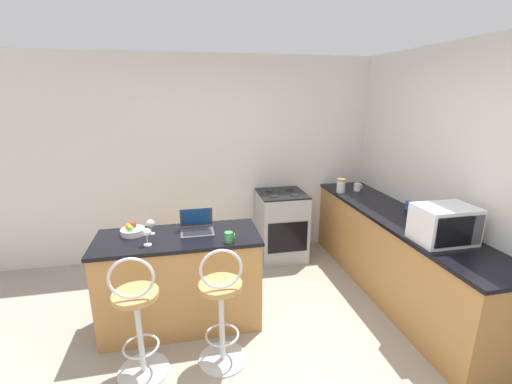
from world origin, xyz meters
TOP-DOWN VIEW (x-y plane):
  - ground_plane at (0.00, 0.00)m, footprint 20.00×20.00m
  - wall_back at (0.00, 2.30)m, footprint 12.00×0.06m
  - wall_right at (2.03, 0.00)m, footprint 0.06×12.00m
  - breakfast_bar at (-0.57, 0.81)m, footprint 1.46×0.62m
  - counter_right at (1.70, 0.89)m, footprint 0.63×2.80m
  - bar_stool_near at (-0.89, 0.22)m, footprint 0.40×0.40m
  - bar_stool_far at (-0.26, 0.22)m, footprint 0.40×0.40m
  - laptop at (-0.40, 0.89)m, footprint 0.30×0.27m
  - microwave at (1.66, 0.22)m, footprint 0.48×0.35m
  - stove_range at (0.73, 1.95)m, footprint 0.60×0.61m
  - wine_glass_short at (-0.82, 0.67)m, footprint 0.07×0.07m
  - storage_jar at (1.48, 1.82)m, footprint 0.11×0.11m
  - mug_blue at (1.92, 1.04)m, footprint 0.09×0.07m
  - mug_white at (1.73, 1.85)m, footprint 0.10×0.09m
  - fruit_bowl at (-0.97, 0.94)m, footprint 0.21×0.21m
  - mug_green at (-0.14, 0.58)m, footprint 0.09×0.07m
  - wine_glass_tall at (-0.81, 0.91)m, footprint 0.07×0.07m

SIDE VIEW (x-z plane):
  - ground_plane at x=0.00m, z-range 0.00..0.00m
  - stove_range at x=0.73m, z-range 0.00..0.90m
  - counter_right at x=1.70m, z-range 0.00..0.90m
  - breakfast_bar at x=-0.57m, z-range 0.00..0.90m
  - bar_stool_near at x=-0.89m, z-range -0.03..1.02m
  - bar_stool_far at x=-0.26m, z-range -0.03..1.02m
  - fruit_bowl at x=-0.97m, z-range 0.88..0.99m
  - mug_blue at x=1.92m, z-range 0.90..0.99m
  - mug_green at x=-0.14m, z-range 0.90..0.99m
  - mug_white at x=1.73m, z-range 0.90..1.00m
  - laptop at x=-0.40m, z-range 0.85..1.06m
  - storage_jar at x=1.48m, z-range 0.90..1.08m
  - wine_glass_tall at x=-0.81m, z-range 0.93..1.07m
  - wine_glass_short at x=-0.82m, z-range 0.93..1.08m
  - microwave at x=1.66m, z-range 0.90..1.22m
  - wall_back at x=0.00m, z-range 0.00..2.60m
  - wall_right at x=2.03m, z-range 0.00..2.60m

